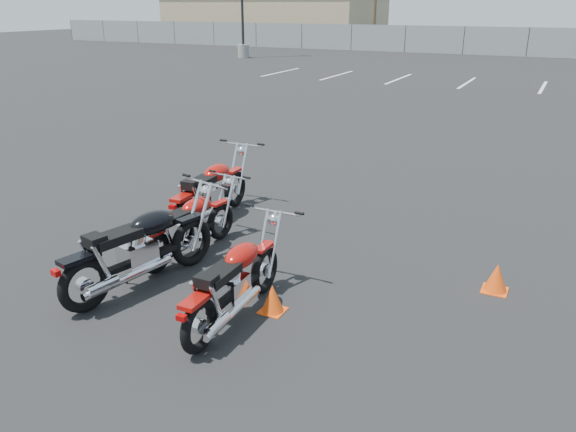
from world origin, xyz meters
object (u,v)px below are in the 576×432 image
at_px(motorcycle_front_red, 212,192).
at_px(motorcycle_second_black, 141,248).
at_px(motorcycle_rear_red, 235,282).
at_px(motorcycle_third_red, 190,226).

xyz_separation_m(motorcycle_front_red, motorcycle_second_black, (0.49, -2.19, 0.02)).
height_order(motorcycle_second_black, motorcycle_rear_red, motorcycle_second_black).
relative_size(motorcycle_front_red, motorcycle_third_red, 1.14).
bearing_deg(motorcycle_rear_red, motorcycle_third_red, 141.03).
bearing_deg(motorcycle_front_red, motorcycle_second_black, -77.28).
bearing_deg(motorcycle_third_red, motorcycle_second_black, -87.85).
xyz_separation_m(motorcycle_second_black, motorcycle_third_red, (-0.04, 1.00, -0.08)).
bearing_deg(motorcycle_second_black, motorcycle_front_red, 102.72).
distance_m(motorcycle_third_red, motorcycle_rear_red, 1.80).
distance_m(motorcycle_front_red, motorcycle_third_red, 1.28).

